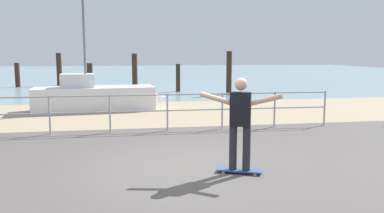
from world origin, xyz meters
name	(u,v)px	position (x,y,z in m)	size (l,w,h in m)	color
ground_plane	(196,186)	(0.00, -1.00, 0.00)	(24.00, 10.00, 0.04)	#514C49
beach_strip	(157,113)	(0.00, 7.00, 0.00)	(24.00, 6.00, 0.04)	tan
sea_surface	(137,73)	(0.00, 35.00, 0.00)	(72.00, 50.00, 0.04)	#75939E
railing_fence	(110,108)	(-1.54, 3.60, 0.70)	(12.56, 0.05, 1.05)	#9EA0A5
sailboat	(99,97)	(-2.12, 7.89, 0.53)	(5.03, 1.82, 5.73)	silver
skateboard	(239,171)	(0.89, -0.50, 0.07)	(0.82, 0.49, 0.08)	#334C8C
skateboarder	(240,118)	(0.89, -0.50, 1.02)	(1.37, 0.64, 1.65)	#26262B
groyne_post_0	(17,75)	(-7.88, 19.00, 0.77)	(0.31, 0.31, 1.55)	#332319
groyne_post_1	(59,69)	(-5.47, 19.86, 1.08)	(0.34, 0.34, 2.16)	#332319
groyne_post_2	(90,78)	(-3.07, 14.95, 0.81)	(0.31, 0.31, 1.61)	#332319
groyne_post_3	(135,74)	(-0.66, 13.43, 1.07)	(0.28, 0.28, 2.14)	#332319
groyne_post_4	(178,78)	(1.75, 14.47, 0.78)	(0.24, 0.24, 1.56)	#332319
groyne_post_5	(229,73)	(4.15, 12.54, 1.13)	(0.28, 0.28, 2.26)	#332319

